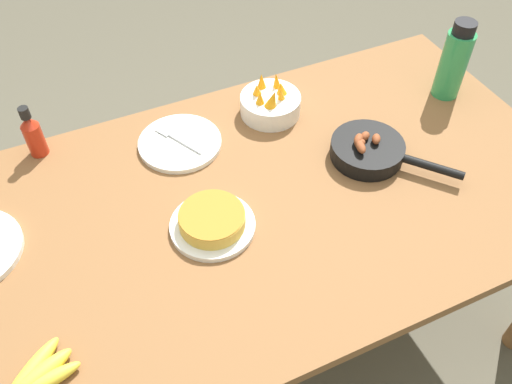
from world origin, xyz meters
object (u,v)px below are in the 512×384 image
Objects in this scene: fruit_bowl_mango at (270,103)px; water_bottle at (454,62)px; skillet at (369,150)px; hot_sauce_bottle at (33,134)px; empty_plate_far_left at (180,143)px; frittata_plate_center at (212,222)px; banana_bunch at (36,378)px.

fruit_bowl_mango is 0.73× the size of water_bottle.
hot_sauce_bottle is (-0.86, 0.42, 0.04)m from skillet.
water_bottle reaches higher than empty_plate_far_left.
frittata_plate_center is at bearing -133.33° from fruit_bowl_mango.
hot_sauce_bottle is (0.12, 0.70, 0.05)m from banana_bunch.
banana_bunch is 0.79× the size of frittata_plate_center.
hot_sauce_bottle reaches higher than skillet.
skillet is 1.25× the size of water_bottle.
banana_bunch is 1.00m from fruit_bowl_mango.
skillet is at bearing -30.13° from empty_plate_far_left.
empty_plate_far_left is at bearing 47.87° from banana_bunch.
hot_sauce_bottle reaches higher than empty_plate_far_left.
water_bottle is (0.39, 0.15, 0.09)m from skillet.
banana_bunch is 1.45m from water_bottle.
skillet is 1.94× the size of hot_sauce_bottle.
frittata_plate_center is (-0.51, -0.05, -0.00)m from skillet.
water_bottle is at bearing 17.53° from banana_bunch.
water_bottle is (1.38, 0.43, 0.10)m from banana_bunch.
empty_plate_far_left is at bearing -20.04° from hot_sauce_bottle.
hot_sauce_bottle is at bearing 80.08° from banana_bunch.
frittata_plate_center is (0.48, 0.23, 0.01)m from banana_bunch.
empty_plate_far_left is (-0.48, 0.28, -0.02)m from skillet.
frittata_plate_center is at bearing -94.65° from empty_plate_far_left.
frittata_plate_center is 1.33× the size of hot_sauce_bottle.
frittata_plate_center is 0.49m from fruit_bowl_mango.
banana_bunch is 0.68× the size of water_bottle.
empty_plate_far_left is 1.31× the size of fruit_bowl_mango.
water_bottle is 1.56× the size of hot_sauce_bottle.
empty_plate_far_left is 0.89m from water_bottle.
empty_plate_far_left is at bearing 85.35° from frittata_plate_center.
fruit_bowl_mango is at bearing 35.58° from banana_bunch.
hot_sauce_bottle is (-0.36, 0.47, 0.05)m from frittata_plate_center.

